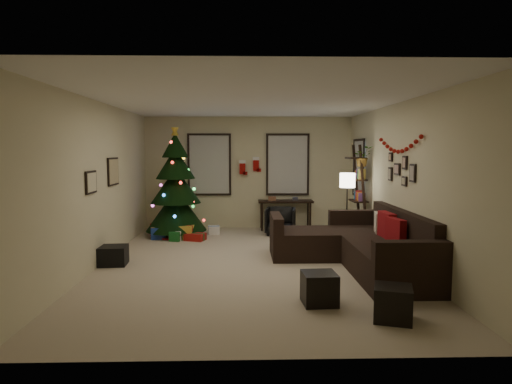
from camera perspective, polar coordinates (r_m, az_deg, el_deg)
floor at (r=7.65m, az=-0.63°, el=-9.04°), size 7.00×7.00×0.00m
ceiling at (r=7.45m, az=-0.65°, el=11.51°), size 7.00×7.00×0.00m
wall_back at (r=10.92m, az=-0.95°, el=2.47°), size 5.00×0.00×5.00m
wall_front at (r=3.95m, az=0.22°, el=-2.67°), size 5.00×0.00×5.00m
wall_left at (r=7.80m, az=-19.34°, el=1.00°), size 0.00×7.00×7.00m
wall_right at (r=7.88m, az=17.86°, el=1.09°), size 0.00×7.00×7.00m
window_back_left at (r=10.91m, az=-5.95°, el=3.49°), size 1.05×0.06×1.50m
window_back_right at (r=10.94m, az=4.04°, el=3.51°), size 1.05×0.06×1.50m
window_right_wall at (r=10.30m, az=13.01°, el=2.99°), size 0.06×0.90×1.30m
christmas_tree at (r=10.04m, az=-10.16°, el=0.28°), size 1.33×1.33×2.48m
presents at (r=9.87m, az=-9.59°, el=-5.13°), size 1.50×1.01×0.30m
sofa at (r=7.63m, az=13.11°, el=-6.82°), size 2.17×3.13×0.94m
pillow_red_a at (r=7.23m, az=17.33°, el=-4.94°), size 0.20×0.45×0.44m
pillow_red_b at (r=7.63m, az=16.28°, el=-4.37°), size 0.16×0.51×0.50m
pillow_cream at (r=8.05m, az=15.31°, el=-3.92°), size 0.19×0.41×0.39m
ottoman_near at (r=5.72m, az=8.06°, el=-12.04°), size 0.44×0.44×0.39m
ottoman_far at (r=5.38m, az=17.03°, el=-13.40°), size 0.51×0.51×0.39m
desk at (r=10.75m, az=3.77°, el=-1.50°), size 1.30×0.46×0.70m
desk_chair at (r=10.14m, az=3.13°, el=-3.69°), size 0.68×0.65×0.62m
bookshelf at (r=9.62m, az=13.00°, el=-0.31°), size 0.30×0.59×2.02m
potted_plant at (r=9.40m, az=13.40°, el=4.80°), size 0.59×0.55×0.54m
floor_lamp at (r=9.12m, az=11.55°, el=0.88°), size 0.31×0.31×1.44m
art_map at (r=8.49m, az=-17.73°, el=2.51°), size 0.04×0.60×0.50m
art_abstract at (r=7.36m, az=-20.27°, el=1.18°), size 0.04×0.45×0.35m
gallery at (r=7.79m, az=17.95°, el=2.67°), size 0.03×1.25×0.54m
garland at (r=7.84m, az=17.66°, el=5.78°), size 0.08×1.90×0.30m
stocking_left at (r=10.79m, az=-1.70°, el=3.18°), size 0.20×0.05×0.36m
stocking_right at (r=10.88m, az=0.04°, el=3.59°), size 0.20×0.05×0.36m
storage_bin at (r=7.89m, az=-18.39°, el=-7.69°), size 0.66×0.46×0.32m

